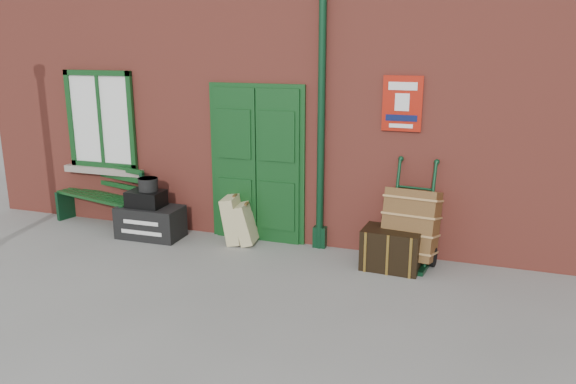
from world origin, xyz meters
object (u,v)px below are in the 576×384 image
at_px(dark_trunk, 392,249).
at_px(porter_trolley, 411,226).
at_px(bench, 102,194).
at_px(houdini_trunk, 151,222).

bearing_deg(dark_trunk, porter_trolley, 52.39).
xyz_separation_m(bench, dark_trunk, (4.61, -0.33, -0.23)).
distance_m(porter_trolley, dark_trunk, 0.40).
bearing_deg(houdini_trunk, porter_trolley, 1.65).
relative_size(porter_trolley, dark_trunk, 1.86).
distance_m(houdini_trunk, dark_trunk, 3.56).
relative_size(houdini_trunk, porter_trolley, 0.70).
relative_size(bench, houdini_trunk, 1.75).
height_order(houdini_trunk, porter_trolley, porter_trolley).
xyz_separation_m(houdini_trunk, porter_trolley, (3.76, 0.20, 0.29)).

